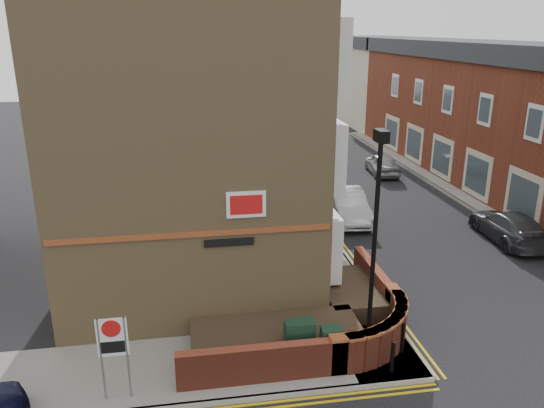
{
  "coord_description": "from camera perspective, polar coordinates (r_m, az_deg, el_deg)",
  "views": [
    {
      "loc": [
        -3.04,
        -10.8,
        8.74
      ],
      "look_at": [
        -0.61,
        4.0,
        3.74
      ],
      "focal_mm": 35.0,
      "sensor_mm": 36.0,
      "label": 1
    }
  ],
  "objects": [
    {
      "name": "kerb_main_far",
      "position": [
        28.97,
        20.18,
        -0.17
      ],
      "size": [
        0.15,
        40.0,
        0.12
      ],
      "primitive_type": "cube",
      "color": "gray",
      "rests_on": "ground"
    },
    {
      "name": "corner_building",
      "position": [
        18.97,
        -8.81,
        10.6
      ],
      "size": [
        8.95,
        10.4,
        13.6
      ],
      "color": "#947A4E",
      "rests_on": "ground"
    },
    {
      "name": "silver_car_far",
      "position": [
        33.94,
        11.77,
        4.26
      ],
      "size": [
        1.92,
        3.97,
        1.31
      ],
      "primitive_type": "imported",
      "rotation": [
        0.0,
        0.0,
        3.04
      ],
      "color": "#93979A",
      "rests_on": "ground"
    },
    {
      "name": "far_terrace",
      "position": [
        33.21,
        22.96,
        8.87
      ],
      "size": [
        5.4,
        30.4,
        8.0
      ],
      "color": "maroon",
      "rests_on": "ground"
    },
    {
      "name": "tree_far",
      "position": [
        41.33,
        -2.36,
        13.11
      ],
      "size": [
        3.81,
        3.81,
        7.0
      ],
      "color": "#382B1E",
      "rests_on": "pavement_main"
    },
    {
      "name": "tree_near",
      "position": [
        25.67,
        2.13,
        9.37
      ],
      "size": [
        3.64,
        3.65,
        6.7
      ],
      "color": "#382B1E",
      "rests_on": "pavement_main"
    },
    {
      "name": "bollard_near",
      "position": [
        14.75,
        12.85,
        -15.73
      ],
      "size": [
        0.11,
        0.11,
        0.9
      ],
      "primitive_type": "cylinder",
      "color": "black",
      "rests_on": "pavement_corner"
    },
    {
      "name": "pavement_far",
      "position": [
        29.99,
        23.52,
        0.03
      ],
      "size": [
        4.0,
        40.0,
        0.12
      ],
      "primitive_type": "cube",
      "color": "gray",
      "rests_on": "ground"
    },
    {
      "name": "silver_car_near",
      "position": [
        25.44,
        8.11,
        -0.12
      ],
      "size": [
        1.86,
        4.5,
        1.45
      ],
      "primitive_type": "imported",
      "rotation": [
        0.0,
        0.0,
        -0.08
      ],
      "color": "silver",
      "rests_on": "ground"
    },
    {
      "name": "red_car_main",
      "position": [
        28.95,
        4.38,
        2.24
      ],
      "size": [
        3.32,
        5.34,
        1.38
      ],
      "primitive_type": "imported",
      "rotation": [
        0.0,
        0.0,
        0.22
      ],
      "color": "maroon",
      "rests_on": "ground"
    },
    {
      "name": "far_terrace_cream",
      "position": [
        52.07,
        10.66,
        12.97
      ],
      "size": [
        5.4,
        12.4,
        8.0
      ],
      "color": "#BFB39D",
      "rests_on": "ground"
    },
    {
      "name": "zone_sign",
      "position": [
        13.49,
        -16.74,
        -14.21
      ],
      "size": [
        0.72,
        0.07,
        2.2
      ],
      "color": "slate",
      "rests_on": "pavement_corner"
    },
    {
      "name": "bollard_far",
      "position": [
        15.58,
        13.84,
        -13.81
      ],
      "size": [
        0.11,
        0.11,
        0.9
      ],
      "primitive_type": "cylinder",
      "color": "black",
      "rests_on": "pavement_corner"
    },
    {
      "name": "tree_mid",
      "position": [
        33.42,
        -0.63,
        12.35
      ],
      "size": [
        4.03,
        4.03,
        7.42
      ],
      "color": "#382B1E",
      "rests_on": "pavement_main"
    },
    {
      "name": "yellow_lines_main",
      "position": [
        28.88,
        3.69,
        0.79
      ],
      "size": [
        0.28,
        32.0,
        0.01
      ],
      "primitive_type": "cube",
      "color": "gold",
      "rests_on": "ground"
    },
    {
      "name": "traffic_light_assembly",
      "position": [
        36.7,
        -0.7,
        9.09
      ],
      "size": [
        0.2,
        0.16,
        4.2
      ],
      "color": "black",
      "rests_on": "pavement_main"
    },
    {
      "name": "utility_cabinet_large",
      "position": [
        14.78,
        2.97,
        -14.48
      ],
      "size": [
        0.8,
        0.45,
        1.2
      ],
      "primitive_type": "cube",
      "color": "#16321F",
      "rests_on": "pavement_corner"
    },
    {
      "name": "ground",
      "position": [
        14.22,
        5.35,
        -19.58
      ],
      "size": [
        120.0,
        120.0,
        0.0
      ],
      "primitive_type": "plane",
      "color": "black",
      "rests_on": "ground"
    },
    {
      "name": "utility_cabinet_small",
      "position": [
        14.73,
        6.37,
        -14.93
      ],
      "size": [
        0.55,
        0.4,
        1.1
      ],
      "primitive_type": "cube",
      "color": "#16321F",
      "rests_on": "pavement_corner"
    },
    {
      "name": "kerb_side",
      "position": [
        13.87,
        -9.78,
        -20.65
      ],
      "size": [
        13.0,
        0.15,
        0.12
      ],
      "primitive_type": "cube",
      "color": "gray",
      "rests_on": "ground"
    },
    {
      "name": "grey_car_far",
      "position": [
        24.88,
        24.13,
        -2.21
      ],
      "size": [
        2.08,
        4.6,
        1.31
      ],
      "primitive_type": "imported",
      "rotation": [
        0.0,
        0.0,
        3.09
      ],
      "color": "#303135",
      "rests_on": "ground"
    },
    {
      "name": "pavement_corner",
      "position": [
        15.06,
        -9.79,
        -17.07
      ],
      "size": [
        13.0,
        3.0,
        0.12
      ],
      "primitive_type": "cube",
      "color": "gray",
      "rests_on": "ground"
    },
    {
      "name": "garden_wall",
      "position": [
        16.2,
        3.08,
        -14.24
      ],
      "size": [
        6.8,
        6.0,
        1.2
      ],
      "primitive_type": null,
      "color": "maroon",
      "rests_on": "ground"
    },
    {
      "name": "kerb_main_near",
      "position": [
        28.81,
        3.21,
        0.87
      ],
      "size": [
        0.15,
        32.0,
        0.12
      ],
      "primitive_type": "cube",
      "color": "gray",
      "rests_on": "ground"
    },
    {
      "name": "pavement_main",
      "position": [
        28.62,
        1.25,
        0.78
      ],
      "size": [
        2.0,
        32.0,
        0.12
      ],
      "primitive_type": "cube",
      "color": "gray",
      "rests_on": "ground"
    },
    {
      "name": "lamppost",
      "position": [
        13.95,
        10.91,
        -4.68
      ],
      "size": [
        0.25,
        0.5,
        6.3
      ],
      "color": "black",
      "rests_on": "pavement_corner"
    }
  ]
}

